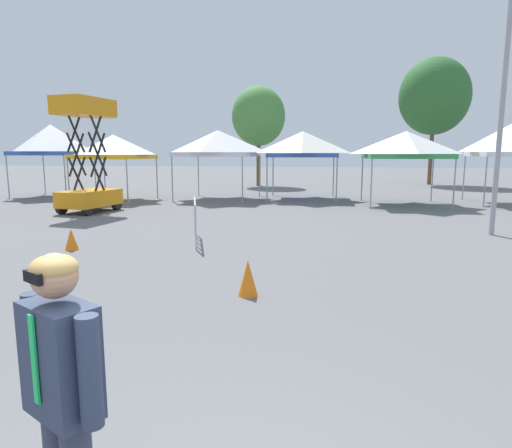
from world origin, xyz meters
The scene contains 13 objects.
canopy_tent_behind_left centered at (-13.70, 19.41, 2.93)m, with size 3.32×3.32×3.72m.
canopy_tent_behind_center centered at (-9.64, 18.19, 2.55)m, with size 3.30×3.30×3.12m.
canopy_tent_center centered at (-4.85, 19.52, 2.72)m, with size 3.78×3.78×3.35m.
canopy_tent_left_of_center centered at (-0.78, 20.37, 2.68)m, with size 3.51×3.51×3.30m.
canopy_tent_far_left centered at (3.79, 18.54, 2.61)m, with size 3.57×3.57×3.19m.
scissor_lift centered at (-8.53, 13.95, 1.28)m, with size 1.73×2.48×4.29m.
person_foreground centered at (-0.66, 0.20, 1.03)m, with size 0.59×0.41×1.78m.
light_pole_opposite_side centered at (5.12, 11.41, 5.43)m, with size 0.36×0.36×9.71m.
tree_behind_tents_left centered at (7.61, 32.06, 6.18)m, with size 4.85×4.85×8.86m.
tree_behind_tents_center centered at (-4.38, 28.73, 4.71)m, with size 3.63×3.63×6.72m.
crowd_barrier_by_lift centered at (-2.75, 9.06, 0.75)m, with size 0.70×2.01×1.08m.
traffic_cone_lot_center centered at (-5.34, 7.62, 0.25)m, with size 0.32×0.32×0.51m, color orange.
traffic_cone_near_barrier centered at (-0.60, 5.00, 0.29)m, with size 0.32×0.32×0.58m, color orange.
Camera 1 is at (0.69, -1.73, 2.27)m, focal length 31.07 mm.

